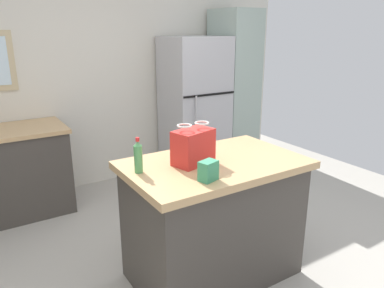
{
  "coord_description": "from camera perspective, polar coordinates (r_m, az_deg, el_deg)",
  "views": [
    {
      "loc": [
        -1.4,
        -1.9,
        1.83
      ],
      "look_at": [
        0.06,
        0.4,
        0.98
      ],
      "focal_mm": 34.54,
      "sensor_mm": 36.0,
      "label": 1
    }
  ],
  "objects": [
    {
      "name": "shopping_bag",
      "position": [
        2.54,
        0.19,
        -0.4
      ],
      "size": [
        0.31,
        0.24,
        0.29
      ],
      "color": "red",
      "rests_on": "kitchen_island"
    },
    {
      "name": "small_box",
      "position": [
        2.28,
        2.53,
        -4.15
      ],
      "size": [
        0.13,
        0.11,
        0.13
      ],
      "primitive_type": "cube",
      "rotation": [
        0.0,
        0.0,
        0.29
      ],
      "color": "#388E66",
      "rests_on": "kitchen_island"
    },
    {
      "name": "kitchen_island",
      "position": [
        2.82,
        3.32,
        -11.52
      ],
      "size": [
        1.28,
        0.81,
        0.93
      ],
      "color": "#423D38",
      "rests_on": "ground"
    },
    {
      "name": "ground",
      "position": [
        2.99,
        3.31,
        -20.51
      ],
      "size": [
        6.26,
        6.26,
        0.0
      ],
      "primitive_type": "plane",
      "color": "#ADA89E"
    },
    {
      "name": "bottle",
      "position": [
        2.42,
        -8.3,
        -1.98
      ],
      "size": [
        0.06,
        0.06,
        0.24
      ],
      "color": "#4C9956",
      "rests_on": "kitchen_island"
    },
    {
      "name": "back_wall",
      "position": [
        4.55,
        -14.72,
        10.27
      ],
      "size": [
        5.21,
        0.13,
        2.63
      ],
      "color": "silver",
      "rests_on": "ground"
    },
    {
      "name": "tall_cabinet",
      "position": [
        5.06,
        6.4,
        8.21
      ],
      "size": [
        0.46,
        0.62,
        2.08
      ],
      "color": "#9EB2A8",
      "rests_on": "ground"
    },
    {
      "name": "refrigerator",
      "position": [
        4.73,
        0.4,
        5.68
      ],
      "size": [
        0.74,
        0.69,
        1.75
      ],
      "color": "#B7B7BC",
      "rests_on": "ground"
    }
  ]
}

